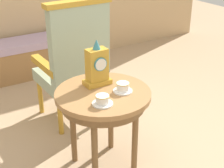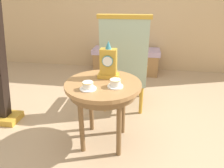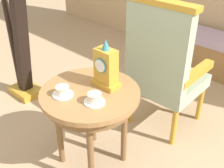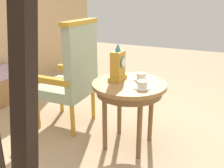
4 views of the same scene
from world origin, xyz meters
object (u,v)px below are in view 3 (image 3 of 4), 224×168
at_px(armchair, 163,66).
at_px(side_table, 90,101).
at_px(teacup_left, 63,91).
at_px(teacup_right, 94,99).
at_px(window_bench, 217,55).
at_px(harp, 17,32).
at_px(mantel_clock, 106,68).

bearing_deg(armchair, side_table, -99.56).
relative_size(teacup_left, teacup_right, 1.02).
relative_size(side_table, window_bench, 0.56).
xyz_separation_m(side_table, harp, (-1.15, 0.17, 0.14)).
distance_m(side_table, mantel_clock, 0.25).
bearing_deg(mantel_clock, armchair, 81.10).
bearing_deg(mantel_clock, window_bench, 90.11).
bearing_deg(teacup_left, side_table, 58.76).
xyz_separation_m(teacup_right, armchair, (-0.00, 0.75, -0.06)).
bearing_deg(window_bench, teacup_right, -87.34).
relative_size(mantel_clock, window_bench, 0.28).
bearing_deg(mantel_clock, harp, 177.89).
relative_size(teacup_left, mantel_clock, 0.40).
xyz_separation_m(teacup_right, mantel_clock, (-0.09, 0.19, 0.10)).
bearing_deg(window_bench, teacup_left, -93.17).
xyz_separation_m(mantel_clock, armchair, (0.09, 0.56, -0.17)).
bearing_deg(side_table, teacup_right, -30.57).
relative_size(teacup_left, armchair, 0.12).
distance_m(side_table, armchair, 0.69).
bearing_deg(window_bench, mantel_clock, -89.89).
bearing_deg(side_table, harp, 171.70).
height_order(teacup_right, mantel_clock, mantel_clock).
height_order(teacup_left, harp, harp).
bearing_deg(armchair, teacup_left, -103.92).
relative_size(teacup_right, armchair, 0.12).
distance_m(teacup_left, armchair, 0.86).
xyz_separation_m(side_table, teacup_left, (-0.09, -0.15, 0.11)).
height_order(harp, window_bench, harp).
xyz_separation_m(mantel_clock, harp, (-1.17, 0.04, -0.07)).
bearing_deg(teacup_left, harp, 163.23).
relative_size(side_table, teacup_right, 5.00).
bearing_deg(teacup_right, side_table, 149.43).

